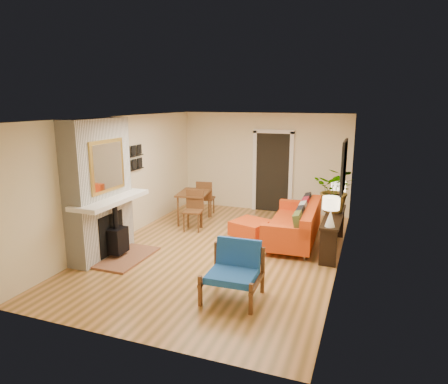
% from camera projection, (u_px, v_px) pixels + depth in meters
% --- Properties ---
extents(room_shell, '(6.50, 6.50, 6.50)m').
position_uv_depth(room_shell, '(281.00, 170.00, 9.85)').
color(room_shell, tan).
rests_on(room_shell, ground).
extents(fireplace, '(1.09, 1.68, 2.60)m').
position_uv_depth(fireplace, '(101.00, 192.00, 7.41)').
color(fireplace, white).
rests_on(fireplace, ground).
extents(sofa, '(1.02, 2.23, 0.87)m').
position_uv_depth(sofa, '(297.00, 224.00, 8.36)').
color(sofa, silver).
rests_on(sofa, ground).
extents(ottoman, '(0.91, 0.91, 0.36)m').
position_uv_depth(ottoman, '(251.00, 228.00, 8.67)').
color(ottoman, silver).
rests_on(ottoman, ground).
extents(blue_chair, '(0.83, 0.82, 0.85)m').
position_uv_depth(blue_chair, '(235.00, 267.00, 6.00)').
color(blue_chair, brown).
rests_on(blue_chair, ground).
extents(dining_table, '(0.91, 1.73, 0.91)m').
position_uv_depth(dining_table, '(197.00, 198.00, 9.67)').
color(dining_table, brown).
rests_on(dining_table, ground).
extents(console_table, '(0.34, 1.85, 0.72)m').
position_uv_depth(console_table, '(333.00, 222.00, 7.81)').
color(console_table, black).
rests_on(console_table, ground).
extents(lamp_near, '(0.30, 0.30, 0.54)m').
position_uv_depth(lamp_near, '(331.00, 208.00, 7.00)').
color(lamp_near, white).
rests_on(lamp_near, console_table).
extents(lamp_far, '(0.30, 0.30, 0.54)m').
position_uv_depth(lamp_far, '(338.00, 191.00, 8.37)').
color(lamp_far, white).
rests_on(lamp_far, console_table).
extents(houseplant, '(0.92, 0.83, 0.90)m').
position_uv_depth(houseplant, '(336.00, 190.00, 7.93)').
color(houseplant, '#1E5919').
rests_on(houseplant, console_table).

